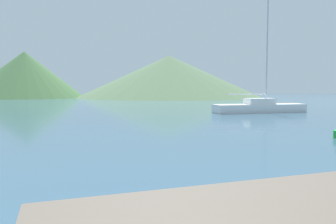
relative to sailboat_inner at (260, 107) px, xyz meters
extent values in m
cube|color=white|center=(0.00, 0.00, -0.14)|extent=(8.57, 2.04, 0.75)
cube|color=white|center=(0.00, 0.00, 0.50)|extent=(2.58, 1.39, 0.53)
cylinder|color=#BCBCC1|center=(0.64, 0.01, 5.43)|extent=(0.12, 0.12, 10.39)
cylinder|color=#BCBCC1|center=(-1.29, -0.01, 1.14)|extent=(3.85, 0.14, 0.10)
cone|color=#3D6038|center=(-27.94, 53.79, 4.72)|extent=(26.26, 26.26, 10.47)
cone|color=#4C6647|center=(4.55, 48.77, 4.41)|extent=(42.96, 42.96, 9.85)
camera|label=1|loc=(-15.54, -26.45, 1.68)|focal=35.00mm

